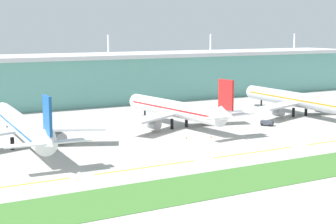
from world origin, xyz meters
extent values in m
plane|color=#A8A59E|center=(0.00, 0.00, 0.00)|extent=(600.00, 600.00, 0.00)
cube|color=#5B9E93|center=(0.00, 113.28, 10.56)|extent=(280.00, 28.00, 21.12)
cube|color=silver|center=(0.00, 113.28, 22.02)|extent=(288.00, 34.00, 1.80)
cylinder|color=silver|center=(0.00, 107.68, 27.42)|extent=(0.90, 0.90, 9.00)
cylinder|color=silver|center=(56.00, 107.68, 27.42)|extent=(0.90, 0.90, 9.00)
cylinder|color=silver|center=(112.00, 107.68, 27.42)|extent=(0.90, 0.90, 9.00)
cylinder|color=white|center=(-58.38, 35.81, 6.50)|extent=(8.56, 61.75, 5.80)
cone|color=white|center=(-56.91, 68.56, 6.50)|extent=(5.68, 4.24, 5.51)
cone|color=white|center=(-59.90, 2.07, 7.70)|extent=(5.22, 6.84, 5.72)
cube|color=#19519E|center=(-59.85, 3.07, 14.15)|extent=(0.99, 6.42, 9.50)
cube|color=white|center=(-65.37, 2.81, 7.50)|extent=(10.13, 3.65, 0.36)
cube|color=white|center=(-54.38, 2.32, 7.50)|extent=(10.13, 3.65, 0.36)
cube|color=#B7BABF|center=(-46.59, 30.85, 5.20)|extent=(24.65, 16.16, 0.70)
cylinder|color=gray|center=(-47.73, 32.35, 2.40)|extent=(3.40, 4.64, 3.20)
cylinder|color=black|center=(-57.35, 58.87, 1.80)|extent=(0.70, 0.70, 3.60)
cylinder|color=black|center=(-61.71, 32.96, 1.80)|extent=(1.10, 1.10, 3.60)
cylinder|color=black|center=(-55.32, 32.67, 1.80)|extent=(1.10, 1.10, 3.60)
cube|color=#19519E|center=(-58.38, 35.81, 6.90)|extent=(8.32, 55.61, 0.60)
cylinder|color=white|center=(-2.93, 41.74, 6.50)|extent=(12.06, 50.01, 5.80)
cone|color=white|center=(-6.34, 68.37, 6.50)|extent=(5.97, 4.67, 5.51)
cone|color=white|center=(0.61, 14.13, 7.70)|extent=(5.73, 7.20, 5.72)
cube|color=red|center=(0.48, 15.12, 14.15)|extent=(1.51, 6.44, 9.50)
cube|color=white|center=(-4.91, 13.93, 7.50)|extent=(10.33, 4.44, 0.36)
cube|color=white|center=(6.00, 15.32, 7.50)|extent=(10.33, 4.44, 0.36)
cube|color=#B7BABF|center=(-14.27, 35.83, 5.20)|extent=(24.26, 17.67, 0.70)
cylinder|color=gray|center=(-13.26, 37.41, 2.40)|extent=(3.75, 4.87, 3.20)
cube|color=#B7BABF|center=(9.54, 38.88, 5.20)|extent=(24.94, 12.67, 0.70)
cylinder|color=gray|center=(8.16, 40.16, 2.40)|extent=(3.75, 4.87, 3.20)
cylinder|color=black|center=(-5.29, 60.22, 1.80)|extent=(0.70, 0.70, 3.60)
cylinder|color=black|center=(-5.72, 38.36, 1.80)|extent=(1.10, 1.10, 3.60)
cylinder|color=black|center=(0.63, 39.17, 1.80)|extent=(1.10, 1.10, 3.60)
cube|color=red|center=(-2.93, 41.74, 6.90)|extent=(11.47, 45.09, 0.60)
cylinder|color=#ADB2BC|center=(52.50, 40.58, 6.50)|extent=(7.75, 59.21, 5.80)
cone|color=#ADB2BC|center=(53.55, 72.09, 6.50)|extent=(5.64, 4.18, 5.51)
cube|color=#B7BABF|center=(40.36, 36.56, 5.20)|extent=(24.88, 14.63, 0.70)
cylinder|color=gray|center=(41.61, 37.96, 2.40)|extent=(3.35, 4.60, 3.20)
cube|color=#B7BABF|center=(64.35, 35.76, 5.20)|extent=(24.70, 15.94, 0.70)
cylinder|color=gray|center=(63.20, 37.24, 2.40)|extent=(3.35, 4.60, 3.20)
cylinder|color=black|center=(53.24, 62.71, 1.80)|extent=(0.70, 0.70, 3.60)
cylinder|color=black|center=(49.21, 37.69, 1.80)|extent=(1.10, 1.10, 3.60)
cylinder|color=black|center=(55.60, 37.48, 1.80)|extent=(1.10, 1.10, 3.60)
cube|color=orange|center=(52.50, 40.58, 6.90)|extent=(7.60, 53.31, 0.60)
cube|color=yellow|center=(-71.00, -3.83, 0.02)|extent=(28.00, 0.70, 0.04)
cube|color=yellow|center=(-37.00, -3.83, 0.02)|extent=(28.00, 0.70, 0.04)
cube|color=yellow|center=(-3.00, -3.83, 0.02)|extent=(28.00, 0.70, 0.04)
cube|color=#3D702D|center=(0.00, -24.31, 0.05)|extent=(300.00, 18.00, 0.10)
cube|color=#333842|center=(27.42, 27.38, 1.15)|extent=(4.40, 5.00, 1.40)
cylinder|color=black|center=(29.16, 26.66, 0.45)|extent=(0.78, 0.95, 0.90)
cylinder|color=black|center=(27.34, 25.50, 0.45)|extent=(0.78, 0.95, 0.90)
cylinder|color=black|center=(27.50, 29.25, 0.45)|extent=(0.78, 0.95, 0.90)
cylinder|color=black|center=(25.68, 28.09, 0.45)|extent=(0.78, 0.95, 0.90)
cone|color=orange|center=(-9.77, 21.78, 0.35)|extent=(0.56, 0.56, 0.70)
cone|color=orange|center=(-2.15, 19.11, 0.35)|extent=(0.56, 0.56, 0.70)
camera|label=1|loc=(-95.73, -120.73, 34.47)|focal=57.16mm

